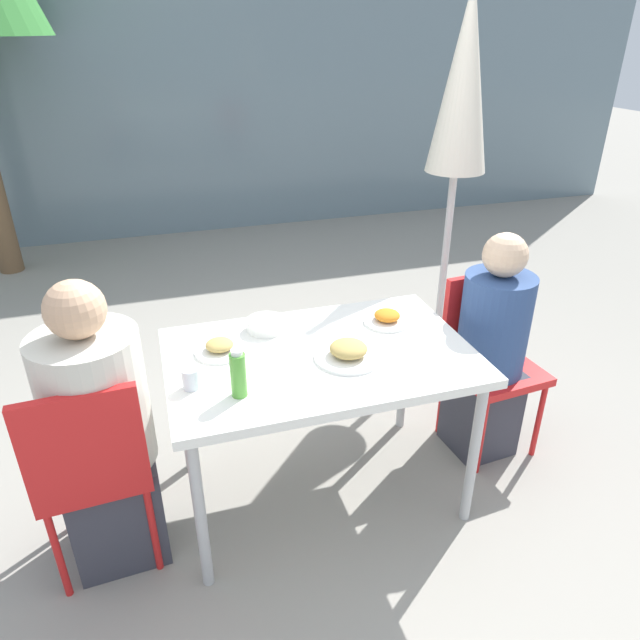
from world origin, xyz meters
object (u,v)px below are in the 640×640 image
person_left (103,438)px  chair_left (91,463)px  closed_umbrella (462,100)px  bottle (238,374)px  salad_bowl (266,325)px  person_right (490,355)px  chair_right (487,349)px  drinking_cup (191,378)px

person_left → chair_left: bearing=-122.0°
closed_umbrella → bottle: 2.02m
salad_bowl → closed_umbrella: bearing=29.2°
bottle → person_left: bearing=163.8°
person_left → salad_bowl: (0.70, 0.31, 0.22)m
person_right → bottle: (-1.24, -0.28, 0.30)m
person_right → salad_bowl: size_ratio=6.88×
chair_right → person_right: bearing=58.0°
closed_umbrella → drinking_cup: (-1.63, -1.07, -0.80)m
drinking_cup → salad_bowl: drinking_cup is taller
person_left → salad_bowl: size_ratio=7.20×
bottle → salad_bowl: bottle is taller
person_right → bottle: bearing=7.7°
chair_left → person_left: person_left is taller
salad_bowl → person_right: bearing=-9.8°
chair_right → closed_umbrella: 1.35m
bottle → chair_left: bearing=173.4°
closed_umbrella → salad_bowl: bearing=-150.8°
closed_umbrella → bottle: bearing=-141.4°
person_right → person_left: bearing=-0.7°
person_left → person_right: person_left is taller
closed_umbrella → drinking_cup: bearing=-146.7°
person_right → bottle: size_ratio=6.13×
bottle → drinking_cup: 0.20m
bottle → salad_bowl: (0.20, 0.46, -0.06)m
closed_umbrella → salad_bowl: size_ratio=13.06×
chair_left → person_left: size_ratio=0.73×
person_right → chair_right: bearing=-122.0°
person_left → salad_bowl: 0.80m
person_left → bottle: size_ratio=6.42×
person_right → drinking_cup: person_right is taller
person_left → drinking_cup: 0.42m
person_left → person_right: bearing=0.7°
drinking_cup → salad_bowl: bearing=45.2°
person_left → chair_right: (1.79, 0.22, -0.04)m
person_left → person_right: (1.75, 0.13, -0.02)m
closed_umbrella → drinking_cup: 2.10m
chair_right → closed_umbrella: bearing=-107.7°
bottle → closed_umbrella: bearing=38.6°
chair_right → bottle: 1.37m
salad_bowl → person_left: bearing=-155.9°
bottle → salad_bowl: 0.51m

